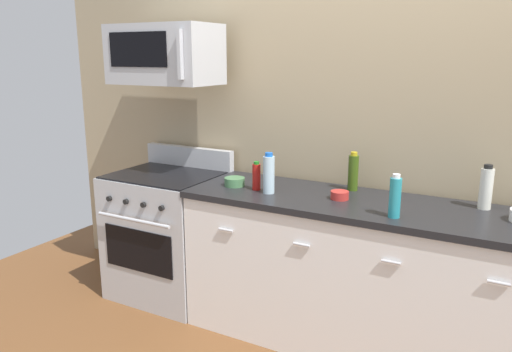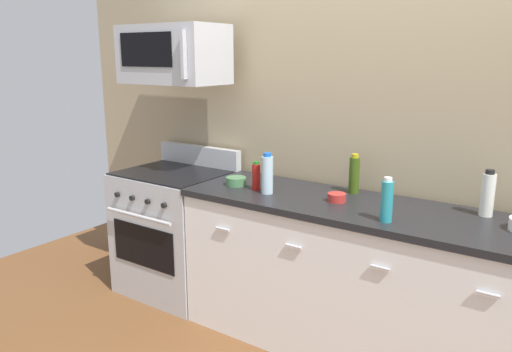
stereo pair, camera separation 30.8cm
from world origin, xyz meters
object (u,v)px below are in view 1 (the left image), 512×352
at_px(bottle_hot_sauce_red, 256,176).
at_px(bottle_olive_oil, 353,172).
at_px(range_oven, 168,233).
at_px(bowl_green_glaze, 235,182).
at_px(bottle_dish_soap, 395,197).
at_px(microwave, 165,55).
at_px(bottle_water_clear, 269,174).
at_px(bowl_red_small, 340,195).
at_px(bottle_vinegar_white, 486,188).

xyz_separation_m(bottle_hot_sauce_red, bottle_olive_oil, (0.54, 0.28, 0.03)).
height_order(range_oven, bottle_hot_sauce_red, bottle_hot_sauce_red).
bearing_deg(range_oven, bowl_green_glaze, -4.41).
bearing_deg(bowl_green_glaze, bottle_dish_soap, -8.04).
bearing_deg(microwave, bottle_hot_sauce_red, -7.92).
height_order(microwave, bottle_water_clear, microwave).
relative_size(microwave, bowl_red_small, 6.97).
xyz_separation_m(bottle_vinegar_white, bowl_red_small, (-0.76, -0.21, -0.09)).
bearing_deg(bowl_green_glaze, bottle_water_clear, -9.68).
xyz_separation_m(bottle_hot_sauce_red, bowl_green_glaze, (-0.17, 0.02, -0.06)).
relative_size(bottle_vinegar_white, bowl_red_small, 2.34).
relative_size(bowl_red_small, bowl_green_glaze, 0.81).
height_order(bottle_water_clear, bottle_vinegar_white, bottle_water_clear).
distance_m(range_oven, microwave, 1.28).
distance_m(microwave, bottle_vinegar_white, 2.19).
height_order(bottle_vinegar_white, bowl_red_small, bottle_vinegar_white).
height_order(range_oven, bottle_vinegar_white, bottle_vinegar_white).
bearing_deg(bottle_olive_oil, range_oven, -170.55).
height_order(range_oven, bottle_water_clear, bottle_water_clear).
relative_size(bottle_water_clear, bowl_green_glaze, 1.91).
relative_size(microwave, bowl_green_glaze, 5.63).
xyz_separation_m(range_oven, bowl_green_glaze, (0.60, -0.05, 0.48)).
relative_size(bottle_hot_sauce_red, bottle_olive_oil, 0.74).
bearing_deg(bowl_red_small, range_oven, 179.51).
height_order(microwave, bowl_red_small, microwave).
bearing_deg(bottle_water_clear, range_oven, 173.93).
bearing_deg(bottle_vinegar_white, bowl_red_small, -164.93).
height_order(bottle_water_clear, bowl_green_glaze, bottle_water_clear).
bearing_deg(bottle_dish_soap, bottle_water_clear, 172.54).
bearing_deg(bottle_vinegar_white, microwave, -175.86).
height_order(bottle_hot_sauce_red, bottle_dish_soap, bottle_dish_soap).
bearing_deg(bottle_hot_sauce_red, microwave, 172.08).
height_order(bottle_vinegar_white, bottle_olive_oil, bottle_vinegar_white).
bearing_deg(bottle_water_clear, microwave, 171.06).
xyz_separation_m(bottle_water_clear, bottle_dish_soap, (0.79, -0.10, -0.01)).
relative_size(range_oven, bottle_olive_oil, 4.38).
height_order(range_oven, microwave, microwave).
relative_size(bottle_hot_sauce_red, bottle_water_clear, 0.72).
bearing_deg(bottle_hot_sauce_red, bottle_dish_soap, -8.52).
xyz_separation_m(bottle_vinegar_white, bottle_dish_soap, (-0.40, -0.39, -0.01)).
xyz_separation_m(range_oven, bottle_olive_oil, (1.31, 0.22, 0.57)).
bearing_deg(bottle_olive_oil, bottle_dish_soap, -49.06).
height_order(bottle_vinegar_white, bowl_green_glaze, bottle_vinegar_white).
bearing_deg(range_oven, bottle_hot_sauce_red, -4.65).
distance_m(microwave, bowl_green_glaze, 1.01).
distance_m(bottle_vinegar_white, bowl_red_small, 0.80).
xyz_separation_m(bottle_dish_soap, bowl_red_small, (-0.36, 0.19, -0.08)).
relative_size(range_oven, bottle_water_clear, 4.24).
distance_m(bottle_water_clear, bottle_olive_oil, 0.53).
bearing_deg(bottle_dish_soap, bottle_hot_sauce_red, 171.48).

